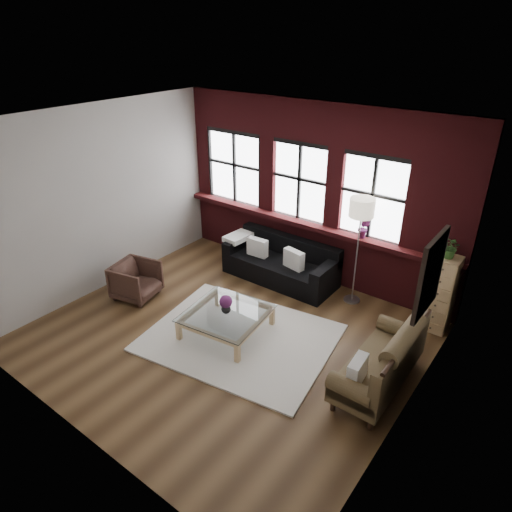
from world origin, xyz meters
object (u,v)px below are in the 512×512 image
Objects in this scene: vintage_settee at (380,358)px; drawer_chest at (441,294)px; dark_sofa at (280,261)px; vase at (226,308)px; coffee_table at (227,323)px; floor_lamp at (357,248)px; armchair at (136,280)px.

drawer_chest reaches higher than vintage_settee.
dark_sofa is 1.24× the size of vintage_settee.
dark_sofa is at bearing 98.44° from vase.
coffee_table is (-2.34, -0.31, -0.27)m from vintage_settee.
vase is 0.08× the size of floor_lamp.
vase is at bearing -119.47° from floor_lamp.
floor_lamp is at bearing 125.01° from vintage_settee.
vintage_settee is (2.61, -1.57, 0.07)m from dark_sofa.
drawer_chest is (0.20, 1.78, 0.17)m from vintage_settee.
dark_sofa is 1.70× the size of drawer_chest.
vase is (-2.34, -0.31, 0.00)m from vintage_settee.
drawer_chest is (2.54, 2.08, 0.17)m from vase.
coffee_table is at bearing -98.86° from armchair.
drawer_chest is at bearing -76.40° from armchair.
armchair is (-1.66, -2.01, -0.06)m from dark_sofa.
armchair is at bearing -153.68° from drawer_chest.
dark_sofa is 1.56m from floor_lamp.
dark_sofa is 1.91m from coffee_table.
vintage_settee reaches higher than vase.
drawer_chest is (2.81, 0.21, 0.24)m from dark_sofa.
coffee_table is at bearing -81.56° from dark_sofa.
dark_sofa is at bearing 149.03° from vintage_settee.
dark_sofa is 3.00× the size of armchair.
vintage_settee is 1.47× the size of coffee_table.
dark_sofa is 3.05m from vintage_settee.
vase reaches higher than coffee_table.
floor_lamp reaches higher than vase.
vintage_settee is 1.37× the size of drawer_chest.
floor_lamp reaches higher than vintage_settee.
coffee_table is 7.45× the size of vase.
coffee_table is 0.57× the size of floor_lamp.
vintage_settee is 0.84× the size of floor_lamp.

